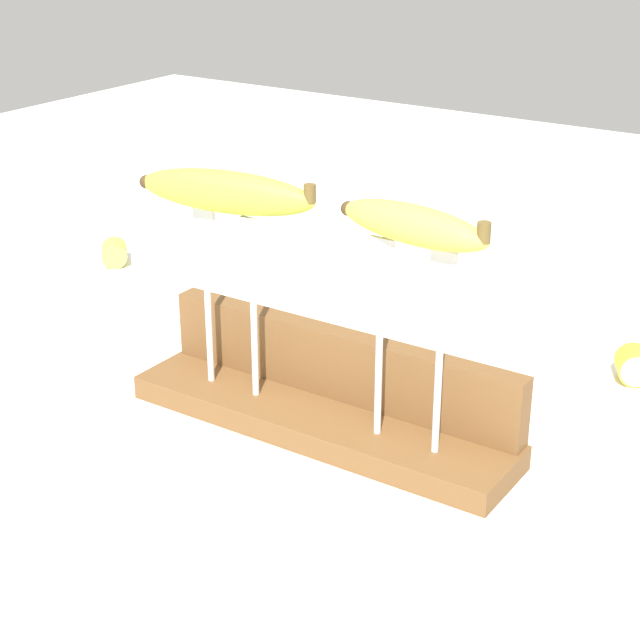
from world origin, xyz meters
The scene contains 11 objects.
ground_plane centered at (0.00, 0.00, 0.00)m, with size 3.00×3.00×0.00m, color silver.
wooden_board centered at (0.00, 0.00, 0.01)m, with size 0.42×0.10×0.03m, color brown.
board_backstop centered at (0.00, 0.04, 0.06)m, with size 0.41×0.03×0.07m, color brown.
fork_stand_left centered at (-0.11, -0.01, 0.14)m, with size 0.09×0.01×0.19m.
fork_stand_right centered at (0.11, -0.01, 0.15)m, with size 0.09×0.01×0.20m.
banana_raised_left centered at (-0.11, -0.01, 0.24)m, with size 0.20×0.07×0.04m.
banana_raised_right centered at (0.11, -0.01, 0.25)m, with size 0.16×0.06×0.04m.
fork_fallen_near centered at (-0.18, -0.20, 0.00)m, with size 0.10×0.14×0.01m.
fork_fallen_far centered at (0.10, 0.20, 0.00)m, with size 0.14×0.11×0.01m.
banana_chunk_near centered at (-0.53, 0.25, 0.02)m, with size 0.06×0.06×0.04m.
banana_chunk_far centered at (0.23, 0.29, 0.02)m, with size 0.05×0.05×0.04m.
Camera 1 is at (0.52, -0.79, 0.53)m, focal length 58.35 mm.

